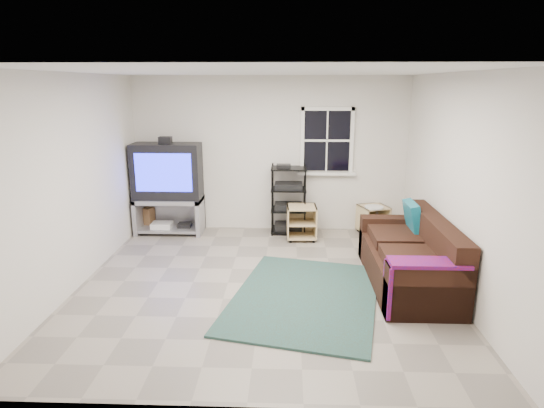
{
  "coord_description": "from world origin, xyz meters",
  "views": [
    {
      "loc": [
        0.31,
        -5.34,
        2.47
      ],
      "look_at": [
        0.1,
        0.4,
        0.94
      ],
      "focal_mm": 30.0,
      "sensor_mm": 36.0,
      "label": 1
    }
  ],
  "objects_px": {
    "side_table_right": "(372,217)",
    "sofa": "(411,259)",
    "av_rack": "(288,204)",
    "side_table_left": "(301,221)",
    "tv_unit": "(168,181)"
  },
  "relations": [
    {
      "from": "side_table_right",
      "to": "sofa",
      "type": "relative_size",
      "value": 0.27
    },
    {
      "from": "av_rack",
      "to": "side_table_left",
      "type": "height_order",
      "value": "av_rack"
    },
    {
      "from": "tv_unit",
      "to": "av_rack",
      "type": "bearing_deg",
      "value": 1.9
    },
    {
      "from": "tv_unit",
      "to": "side_table_right",
      "type": "distance_m",
      "value": 3.49
    },
    {
      "from": "tv_unit",
      "to": "side_table_left",
      "type": "bearing_deg",
      "value": -5.64
    },
    {
      "from": "sofa",
      "to": "side_table_right",
      "type": "bearing_deg",
      "value": 93.51
    },
    {
      "from": "sofa",
      "to": "tv_unit",
      "type": "bearing_deg",
      "value": 151.4
    },
    {
      "from": "side_table_left",
      "to": "side_table_right",
      "type": "distance_m",
      "value": 1.24
    },
    {
      "from": "tv_unit",
      "to": "av_rack",
      "type": "relative_size",
      "value": 1.4
    },
    {
      "from": "tv_unit",
      "to": "side_table_right",
      "type": "height_order",
      "value": "tv_unit"
    },
    {
      "from": "side_table_left",
      "to": "sofa",
      "type": "relative_size",
      "value": 0.27
    },
    {
      "from": "side_table_left",
      "to": "sofa",
      "type": "bearing_deg",
      "value": -52.28
    },
    {
      "from": "sofa",
      "to": "av_rack",
      "type": "bearing_deg",
      "value": 127.58
    },
    {
      "from": "tv_unit",
      "to": "side_table_left",
      "type": "height_order",
      "value": "tv_unit"
    },
    {
      "from": "tv_unit",
      "to": "side_table_right",
      "type": "relative_size",
      "value": 2.97
    }
  ]
}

